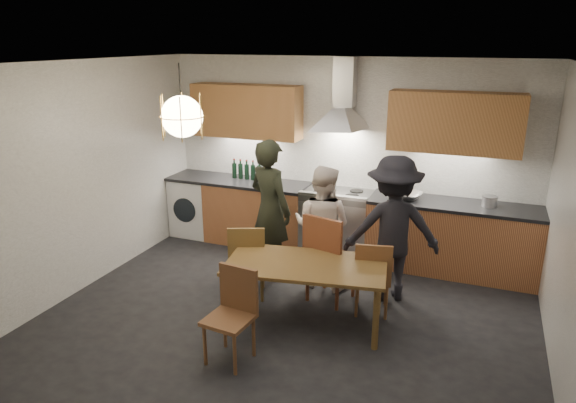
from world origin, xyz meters
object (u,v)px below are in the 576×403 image
(chair_back_left, at_px, (247,257))
(person_mid, at_px, (322,227))
(dining_table, at_px, (306,270))
(chair_front, at_px, (233,308))
(mixing_bowl, at_px, (408,195))
(stock_pot, at_px, (489,202))
(wine_bottles, at_px, (247,170))
(person_right, at_px, (393,229))
(person_left, at_px, (270,210))

(chair_back_left, xyz_separation_m, person_mid, (0.66, 0.65, 0.22))
(dining_table, relative_size, chair_front, 1.96)
(mixing_bowl, xyz_separation_m, stock_pot, (0.96, 0.04, 0.02))
(person_mid, bearing_deg, wine_bottles, -29.17)
(person_right, distance_m, wine_bottles, 2.50)
(chair_back_left, distance_m, person_right, 1.64)
(person_right, relative_size, wine_bottles, 3.56)
(chair_front, relative_size, person_right, 0.53)
(person_left, height_order, stock_pot, person_left)
(chair_front, relative_size, stock_pot, 5.02)
(mixing_bowl, bearing_deg, dining_table, -111.17)
(person_left, bearing_deg, person_right, -155.71)
(chair_front, height_order, wine_bottles, wine_bottles)
(person_mid, distance_m, stock_pot, 2.04)
(person_right, distance_m, stock_pot, 1.37)
(dining_table, xyz_separation_m, stock_pot, (1.66, 1.86, 0.37))
(person_right, relative_size, mixing_bowl, 4.71)
(dining_table, xyz_separation_m, mixing_bowl, (0.70, 1.82, 0.35))
(stock_pot, relative_size, wine_bottles, 0.38)
(chair_front, bearing_deg, mixing_bowl, 72.76)
(chair_back_left, bearing_deg, person_left, -112.66)
(chair_back_left, distance_m, chair_front, 1.11)
(chair_front, xyz_separation_m, person_right, (1.11, 1.68, 0.32))
(chair_front, height_order, person_mid, person_mid)
(chair_front, height_order, mixing_bowl, mixing_bowl)
(person_left, bearing_deg, chair_front, 126.76)
(chair_back_left, distance_m, wine_bottles, 1.92)
(person_right, height_order, mixing_bowl, person_right)
(dining_table, height_order, chair_front, chair_front)
(stock_pot, bearing_deg, chair_back_left, -146.82)
(chair_front, relative_size, person_left, 0.51)
(wine_bottles, bearing_deg, chair_front, -66.79)
(person_right, bearing_deg, dining_table, 33.80)
(person_left, distance_m, person_mid, 0.66)
(dining_table, xyz_separation_m, person_right, (0.69, 0.90, 0.23))
(chair_back_left, xyz_separation_m, wine_bottles, (-0.80, 1.67, 0.53))
(person_right, bearing_deg, chair_back_left, 4.73)
(person_mid, distance_m, wine_bottles, 1.80)
(chair_back_left, relative_size, person_left, 0.51)
(person_left, height_order, person_mid, person_left)
(wine_bottles, bearing_deg, person_right, -24.41)
(person_mid, xyz_separation_m, wine_bottles, (-1.45, 1.02, 0.31))
(stock_pot, bearing_deg, mixing_bowl, -177.46)
(dining_table, distance_m, chair_front, 0.89)
(chair_back_left, bearing_deg, mixing_bowl, -155.97)
(person_right, xyz_separation_m, wine_bottles, (-2.27, 1.03, 0.22))
(chair_back_left, xyz_separation_m, stock_pot, (2.44, 1.60, 0.46))
(dining_table, xyz_separation_m, chair_front, (-0.41, -0.78, -0.10))
(person_right, height_order, stock_pot, person_right)
(mixing_bowl, bearing_deg, chair_back_left, -133.70)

